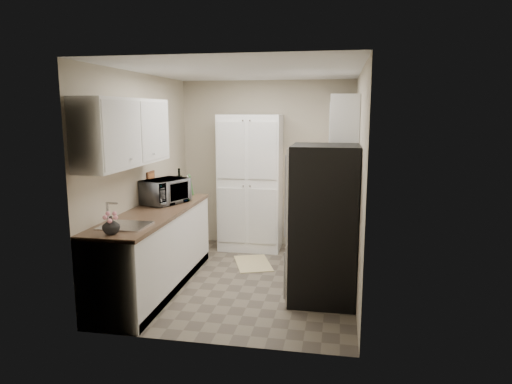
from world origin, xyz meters
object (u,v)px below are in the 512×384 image
microwave (165,191)px  wine_bottle (179,183)px  electric_range (328,238)px  toaster_oven (329,182)px  pantry_cabinet (251,183)px  refrigerator (324,224)px

microwave → wine_bottle: bearing=23.7°
electric_range → microwave: (-1.99, -0.38, 0.59)m
microwave → electric_range: bearing=-56.3°
microwave → toaster_oven: size_ratio=1.35×
pantry_cabinet → electric_range: (1.17, -0.93, -0.52)m
refrigerator → wine_bottle: 2.19m
refrigerator → microwave: (-1.96, 0.42, 0.22)m
pantry_cabinet → toaster_oven: bearing=1.3°
pantry_cabinet → refrigerator: 2.07m
electric_range → wine_bottle: wine_bottle is taller
pantry_cabinet → microwave: 1.54m
wine_bottle → toaster_oven: size_ratio=0.84×
refrigerator → wine_bottle: (-1.97, 0.95, 0.24)m
toaster_oven → microwave: bearing=-124.2°
refrigerator → toaster_oven: bearing=89.9°
pantry_cabinet → microwave: (-0.82, -1.30, 0.07)m
wine_bottle → toaster_oven: wine_bottle is taller
electric_range → toaster_oven: toaster_oven is taller
wine_bottle → refrigerator: bearing=-25.7°
pantry_cabinet → electric_range: pantry_cabinet is taller
electric_range → wine_bottle: (-2.00, 0.15, 0.61)m
microwave → toaster_oven: bearing=-33.0°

